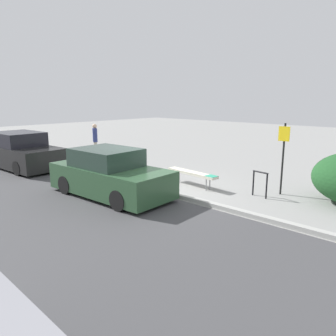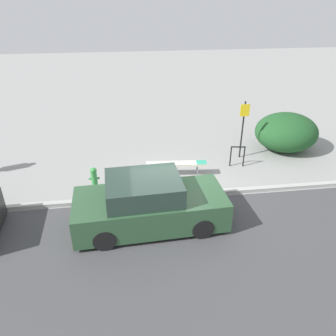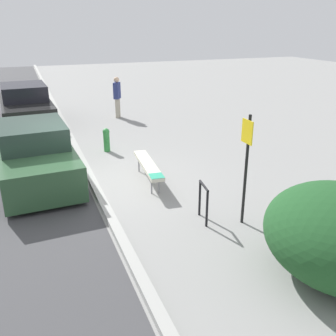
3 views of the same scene
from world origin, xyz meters
name	(u,v)px [view 3 (image 3 of 3)]	position (x,y,z in m)	size (l,w,h in m)	color
ground_plane	(93,183)	(0.00, 0.00, 0.00)	(60.00, 60.00, 0.00)	gray
curb	(92,181)	(0.00, 0.00, 0.07)	(60.00, 0.20, 0.13)	#A8A8A3
bench	(148,165)	(0.41, 1.40, 0.46)	(2.17, 0.52, 0.52)	gray
bike_rack	(203,199)	(2.79, 1.82, 0.50)	(0.55, 0.13, 0.83)	black
sign_post	(246,160)	(3.15, 2.54, 1.38)	(0.36, 0.08, 2.30)	black
fire_hydrant	(106,139)	(-2.46, 0.93, 0.41)	(0.36, 0.22, 0.77)	#338C3F
pedestrian	(117,96)	(-6.89, 2.41, 0.94)	(0.45, 0.39, 1.76)	#B7AD99
parked_car_near	(36,155)	(-0.80, -1.29, 0.68)	(4.25, 1.98, 1.51)	black
parked_car_far	(26,107)	(-7.20, -1.34, 0.70)	(4.62, 2.08, 1.58)	black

